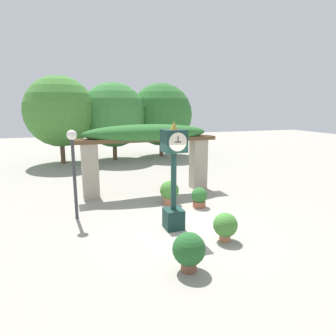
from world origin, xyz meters
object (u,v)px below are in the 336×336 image
Objects in this scene: pedestal_clock at (174,173)px; lamp_post at (73,156)px; potted_plant_near_left at (169,192)px; potted_plant_far_left at (189,250)px; potted_plant_near_right at (225,226)px; potted_plant_far_right at (199,197)px.

pedestal_clock is 1.10× the size of lamp_post.
pedestal_clock is 3.18m from lamp_post.
potted_plant_near_left is 4.56m from potted_plant_far_left.
pedestal_clock reaches higher than lamp_post.
potted_plant_near_right is at bearing -38.87° from lamp_post.
potted_plant_near_right is at bearing -50.22° from pedestal_clock.
potted_plant_far_right is at bearing 44.88° from pedestal_clock.
pedestal_clock is 4.39× the size of potted_plant_far_right.
potted_plant_near_right is at bearing -100.39° from potted_plant_far_right.
potted_plant_near_right is 0.27× the size of lamp_post.
potted_plant_near_right reaches higher than potted_plant_far_right.
lamp_post is (-3.66, 2.95, 1.58)m from potted_plant_near_right.
potted_plant_near_left is at bearing 7.23° from lamp_post.
potted_plant_near_left is at bearing 144.40° from potted_plant_far_right.
potted_plant_near_left reaches higher than potted_plant_far_right.
lamp_post reaches higher than potted_plant_far_right.
lamp_post is at bearing -172.77° from potted_plant_near_left.
pedestal_clock is at bearing 129.78° from potted_plant_near_right.
potted_plant_far_right is (1.51, 1.51, -1.30)m from pedestal_clock.
pedestal_clock is 4.05× the size of potted_plant_near_right.
potted_plant_far_left is at bearing -103.79° from potted_plant_near_left.
pedestal_clock reaches higher than potted_plant_near_right.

